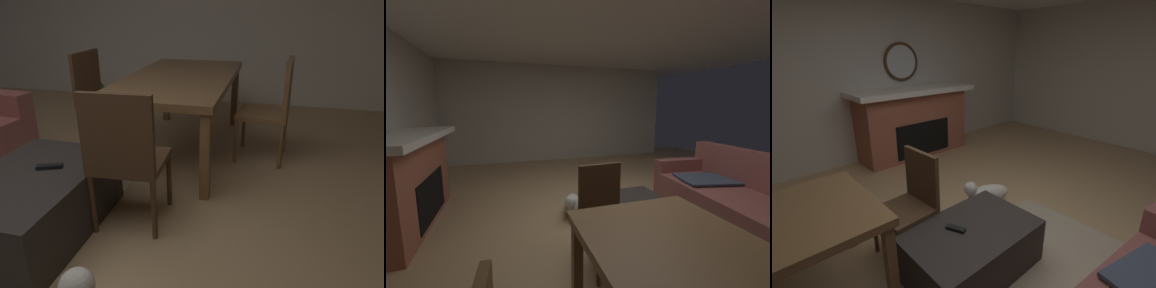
% 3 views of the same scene
% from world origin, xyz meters
% --- Properties ---
extents(floor, '(9.30, 9.30, 0.00)m').
position_xyz_m(floor, '(0.00, 0.00, 0.00)').
color(floor, tan).
extents(ceiling, '(9.30, 9.30, 0.00)m').
position_xyz_m(ceiling, '(0.00, 0.00, 2.60)').
color(ceiling, white).
extents(wall_left, '(0.12, 6.41, 2.60)m').
position_xyz_m(wall_left, '(-3.87, 0.00, 1.30)').
color(wall_left, beige).
rests_on(wall_left, ground).
extents(area_rug, '(2.60, 2.00, 0.01)m').
position_xyz_m(area_rug, '(0.45, 0.66, 0.01)').
color(area_rug, tan).
rests_on(area_rug, ground).
extents(fireplace, '(2.09, 0.76, 1.16)m').
position_xyz_m(fireplace, '(-0.69, -2.63, 0.59)').
color(fireplace, '#9E5642').
rests_on(fireplace, ground).
extents(couch, '(2.27, 1.16, 0.90)m').
position_xyz_m(couch, '(0.48, 1.38, 0.31)').
color(couch, '#8C4C47').
rests_on(couch, ground).
extents(ottoman_coffee_table, '(1.07, 0.70, 0.41)m').
position_xyz_m(ottoman_coffee_table, '(0.45, 0.00, 0.20)').
color(ottoman_coffee_table, '#2D2826').
rests_on(ottoman_coffee_table, ground).
extents(tv_remote, '(0.11, 0.17, 0.02)m').
position_xyz_m(tv_remote, '(0.56, -0.07, 0.42)').
color(tv_remote, black).
rests_on(tv_remote, ottoman_coffee_table).
extents(dining_chair_west, '(0.47, 0.47, 0.93)m').
position_xyz_m(dining_chair_west, '(0.64, -0.55, 0.52)').
color(dining_chair_west, '#513823').
rests_on(dining_chair_west, ground).
extents(small_dog, '(0.56, 0.38, 0.30)m').
position_xyz_m(small_dog, '(-0.35, -0.60, 0.17)').
color(small_dog, silver).
rests_on(small_dog, ground).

